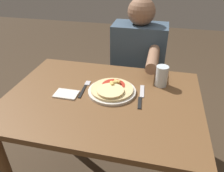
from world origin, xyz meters
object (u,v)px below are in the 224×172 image
at_px(plate, 112,91).
at_px(pizza, 112,89).
at_px(drinking_glass, 162,76).
at_px(knife, 141,97).
at_px(dining_table, 103,117).
at_px(person_diner, 138,64).
at_px(fork, 85,88).

xyz_separation_m(plate, pizza, (0.00, -0.00, 0.02)).
bearing_deg(pizza, drinking_glass, 28.99).
distance_m(plate, knife, 0.16).
distance_m(dining_table, knife, 0.25).
bearing_deg(plate, knife, -3.76).
bearing_deg(pizza, person_diner, 81.97).
bearing_deg(fork, drinking_glass, 17.30).
bearing_deg(drinking_glass, plate, -151.85).
bearing_deg(plate, dining_table, -129.35).
distance_m(dining_table, drinking_glass, 0.40).
relative_size(plate, knife, 1.16).
bearing_deg(person_diner, dining_table, -101.29).
relative_size(dining_table, drinking_glass, 8.63).
distance_m(pizza, fork, 0.16).
bearing_deg(person_diner, plate, -98.12).
height_order(plate, pizza, pizza).
relative_size(dining_table, plate, 3.94).
distance_m(plate, pizza, 0.02).
xyz_separation_m(fork, drinking_glass, (0.41, 0.13, 0.06)).
height_order(fork, person_diner, person_diner).
distance_m(dining_table, plate, 0.16).
relative_size(pizza, knife, 1.03).
height_order(plate, person_diner, person_diner).
bearing_deg(plate, drinking_glass, 28.15).
distance_m(dining_table, fork, 0.19).
bearing_deg(drinking_glass, dining_table, -147.72).
relative_size(fork, person_diner, 0.15).
distance_m(dining_table, person_diner, 0.61).
height_order(pizza, person_diner, person_diner).
bearing_deg(plate, pizza, -87.20).
height_order(pizza, knife, pizza).
bearing_deg(plate, person_diner, 81.88).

